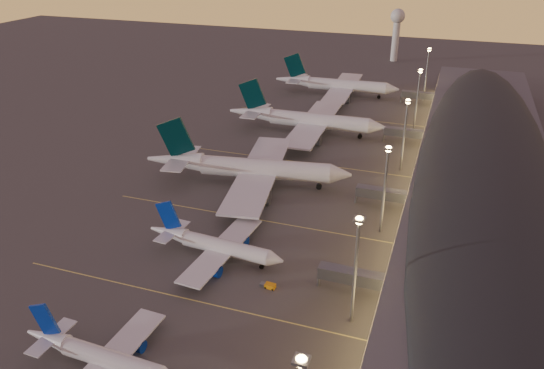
{
  "coord_description": "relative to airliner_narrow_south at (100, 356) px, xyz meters",
  "views": [
    {
      "loc": [
        49.9,
        -91.21,
        76.37
      ],
      "look_at": [
        2.0,
        45.0,
        7.0
      ],
      "focal_mm": 35.0,
      "sensor_mm": 36.0,
      "label": 1
    }
  ],
  "objects": [
    {
      "name": "light_masts",
      "position": [
        42.54,
        94.75,
        14.36
      ],
      "size": [
        2.2,
        217.2,
        25.9
      ],
      "color": "slate",
      "rests_on": "ground"
    },
    {
      "name": "terminal_building",
      "position": [
        68.38,
        102.21,
        5.59
      ],
      "size": [
        56.35,
        255.0,
        17.46
      ],
      "color": "#4F4F54",
      "rests_on": "ground"
    },
    {
      "name": "baggage_tug_c",
      "position": [
        21.59,
        35.02,
        -2.69
      ],
      "size": [
        3.85,
        1.88,
        1.11
      ],
      "rotation": [
        0.0,
        0.0,
        -0.08
      ],
      "color": "orange",
      "rests_on": "ground"
    },
    {
      "name": "ground",
      "position": [
        6.54,
        29.75,
        -3.19
      ],
      "size": [
        700.0,
        700.0,
        0.0
      ],
      "primitive_type": "plane",
      "color": "#3F3D3B"
    },
    {
      "name": "airliner_wide_mid",
      "position": [
        0.0,
        140.72,
        2.29
      ],
      "size": [
        66.42,
        60.36,
        21.29
      ],
      "rotation": [
        0.0,
        0.0,
        0.03
      ],
      "color": "silver",
      "rests_on": "ground"
    },
    {
      "name": "airliner_narrow_north",
      "position": [
        4.12,
        42.74,
        0.36
      ],
      "size": [
        38.49,
        34.45,
        13.75
      ],
      "rotation": [
        0.0,
        0.0,
        -0.07
      ],
      "color": "silver",
      "rests_on": "ground"
    },
    {
      "name": "airliner_wide_far",
      "position": [
        -0.69,
        199.86,
        2.04
      ],
      "size": [
        63.42,
        57.7,
        20.31
      ],
      "rotation": [
        0.0,
        0.0,
        0.04
      ],
      "color": "silver",
      "rests_on": "ground"
    },
    {
      "name": "airliner_narrow_south",
      "position": [
        0.0,
        0.0,
        0.0
      ],
      "size": [
        34.54,
        30.81,
        12.36
      ],
      "rotation": [
        0.0,
        0.0,
        -0.04
      ],
      "color": "silver",
      "rests_on": "ground"
    },
    {
      "name": "airliner_wide_near",
      "position": [
        -4.19,
        86.51,
        2.48
      ],
      "size": [
        68.7,
        63.32,
        22.02
      ],
      "rotation": [
        0.0,
        0.0,
        0.16
      ],
      "color": "silver",
      "rests_on": "ground"
    },
    {
      "name": "radar_tower",
      "position": [
        16.54,
        289.75,
        18.68
      ],
      "size": [
        9.0,
        9.0,
        32.5
      ],
      "color": "silver",
      "rests_on": "ground"
    },
    {
      "name": "lane_markings",
      "position": [
        6.54,
        69.75,
        -3.19
      ],
      "size": [
        90.0,
        180.36,
        0.0
      ],
      "color": "#D8C659",
      "rests_on": "ground"
    }
  ]
}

